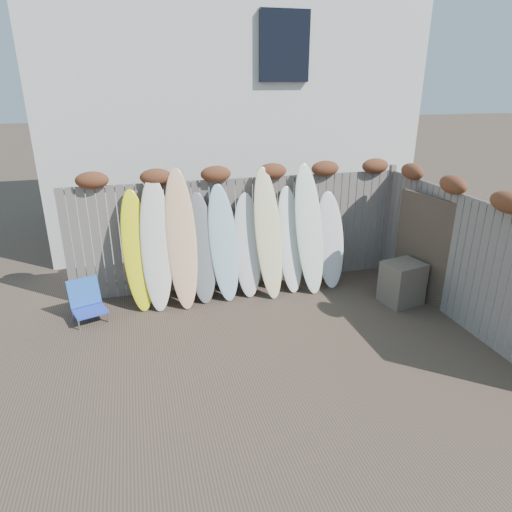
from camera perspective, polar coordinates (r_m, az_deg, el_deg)
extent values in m
plane|color=#493A2D|center=(6.62, 2.73, -11.79)|extent=(80.00, 80.00, 0.00)
cube|color=slate|center=(8.29, -2.14, 2.91)|extent=(6.00, 0.10, 2.00)
cube|color=slate|center=(9.37, 16.11, 4.57)|extent=(0.10, 0.10, 2.10)
ellipsoid|color=brown|center=(7.81, -19.82, 8.89)|extent=(0.52, 0.28, 0.28)
ellipsoid|color=brown|center=(7.79, -12.41, 9.61)|extent=(0.52, 0.28, 0.28)
ellipsoid|color=brown|center=(7.89, -5.05, 10.17)|extent=(0.52, 0.28, 0.28)
ellipsoid|color=brown|center=(8.12, 2.02, 10.55)|extent=(0.52, 0.28, 0.28)
ellipsoid|color=brown|center=(8.46, 8.63, 10.76)|extent=(0.52, 0.28, 0.28)
ellipsoid|color=brown|center=(8.90, 14.67, 10.83)|extent=(0.52, 0.28, 0.28)
cube|color=slate|center=(7.69, 24.25, -0.53)|extent=(0.10, 4.40, 2.00)
ellipsoid|color=brown|center=(6.86, 28.92, 5.91)|extent=(0.28, 0.56, 0.28)
ellipsoid|color=brown|center=(7.66, 23.42, 8.18)|extent=(0.28, 0.56, 0.28)
ellipsoid|color=brown|center=(8.54, 18.96, 9.96)|extent=(0.28, 0.56, 0.28)
cube|color=silver|center=(12.00, -4.42, 18.29)|extent=(8.00, 5.00, 6.00)
cube|color=black|center=(9.73, 3.57, 24.71)|extent=(1.00, 0.12, 1.30)
cube|color=blue|center=(7.72, -20.06, -6.47)|extent=(0.60, 0.56, 0.03)
cube|color=blue|center=(7.83, -20.72, -4.21)|extent=(0.51, 0.30, 0.45)
cylinder|color=#B2B3B9|center=(7.57, -21.24, -8.01)|extent=(0.03, 0.03, 0.18)
cylinder|color=#B0B1B7|center=(7.89, -21.88, -6.88)|extent=(0.03, 0.03, 0.18)
cylinder|color=#A9A9B0|center=(7.65, -18.01, -7.25)|extent=(0.03, 0.03, 0.18)
cylinder|color=#B3B4BB|center=(7.97, -18.78, -6.17)|extent=(0.03, 0.03, 0.18)
cube|color=#4A3E37|center=(8.17, 17.80, -3.21)|extent=(0.72, 0.64, 0.73)
cube|color=#4F3C30|center=(8.28, 20.10, 0.91)|extent=(0.28, 1.20, 1.83)
ellipsoid|color=yellow|center=(7.73, -14.64, 0.64)|extent=(0.53, 0.74, 1.95)
ellipsoid|color=silver|center=(7.67, -12.38, 1.47)|extent=(0.57, 0.80, 2.15)
ellipsoid|color=tan|center=(7.65, -9.31, 2.11)|extent=(0.50, 0.80, 2.27)
ellipsoid|color=slate|center=(7.81, -6.89, 0.99)|extent=(0.50, 0.67, 1.84)
ellipsoid|color=#94BAC9|center=(7.86, -4.08, 1.66)|extent=(0.56, 0.74, 1.96)
ellipsoid|color=silver|center=(7.99, -1.07, 1.36)|extent=(0.55, 0.68, 1.78)
ellipsoid|color=beige|center=(7.92, 1.54, 2.85)|extent=(0.51, 0.80, 2.22)
ellipsoid|color=white|center=(8.18, 4.27, 2.05)|extent=(0.46, 0.66, 1.85)
ellipsoid|color=silver|center=(8.16, 6.68, 3.37)|extent=(0.55, 0.81, 2.24)
ellipsoid|color=silver|center=(8.46, 9.24, 2.01)|extent=(0.56, 0.65, 1.71)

